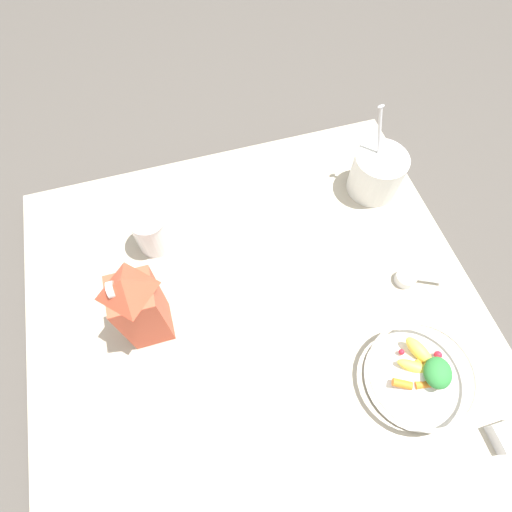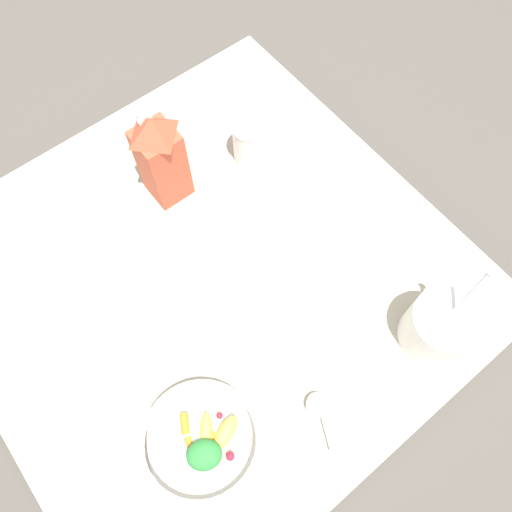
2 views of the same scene
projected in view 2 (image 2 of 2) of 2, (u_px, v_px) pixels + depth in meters
ground_plane at (211, 282)px, 1.17m from camera, size 6.00×6.00×0.00m
countertop at (210, 278)px, 1.15m from camera, size 1.05×1.05×0.05m
fruit_bowl at (202, 442)px, 0.94m from camera, size 0.23×0.23×0.09m
milk_carton at (161, 158)px, 1.10m from camera, size 0.09×0.09×0.26m
yogurt_tub at (440, 326)px, 1.00m from camera, size 0.14×0.14×0.24m
drinking_cup at (251, 140)px, 1.20m from camera, size 0.09×0.09×0.12m
measuring_scoop at (320, 406)px, 0.99m from camera, size 0.07×0.11×0.03m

